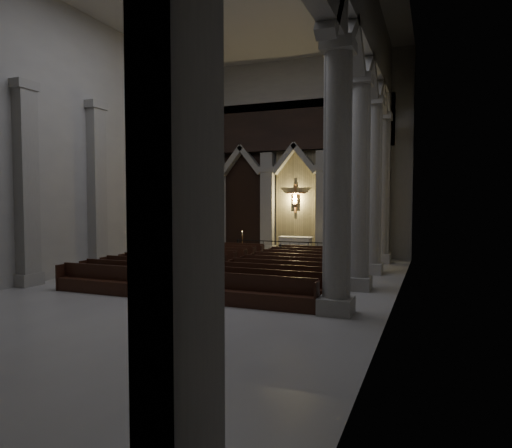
{
  "coord_description": "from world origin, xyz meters",
  "views": [
    {
      "loc": [
        8.2,
        -15.89,
        3.39
      ],
      "look_at": [
        0.77,
        3.0,
        2.33
      ],
      "focal_mm": 32.0,
      "sensor_mm": 36.0,
      "label": 1
    }
  ],
  "objects_px": {
    "candle_stand_left": "(242,249)",
    "worshipper": "(280,254)",
    "altar_rail": "(281,247)",
    "altar": "(296,245)",
    "pews": "(233,270)",
    "candle_stand_right": "(339,254)"
  },
  "relations": [
    {
      "from": "candle_stand_left",
      "to": "worshipper",
      "type": "distance_m",
      "value": 4.42
    },
    {
      "from": "altar_rail",
      "to": "worshipper",
      "type": "bearing_deg",
      "value": -72.9
    },
    {
      "from": "altar",
      "to": "pews",
      "type": "height_order",
      "value": "altar"
    },
    {
      "from": "altar_rail",
      "to": "candle_stand_right",
      "type": "height_order",
      "value": "candle_stand_right"
    },
    {
      "from": "altar_rail",
      "to": "candle_stand_right",
      "type": "distance_m",
      "value": 3.31
    },
    {
      "from": "candle_stand_left",
      "to": "worshipper",
      "type": "bearing_deg",
      "value": -39.73
    },
    {
      "from": "altar",
      "to": "worshipper",
      "type": "bearing_deg",
      "value": -86.4
    },
    {
      "from": "pews",
      "to": "worshipper",
      "type": "xyz_separation_m",
      "value": [
        0.57,
        4.79,
        0.2
      ]
    },
    {
      "from": "pews",
      "to": "worshipper",
      "type": "relative_size",
      "value": 9.56
    },
    {
      "from": "worshipper",
      "to": "altar_rail",
      "type": "bearing_deg",
      "value": 100.06
    },
    {
      "from": "candle_stand_left",
      "to": "pews",
      "type": "distance_m",
      "value": 8.11
    },
    {
      "from": "altar",
      "to": "worshipper",
      "type": "xyz_separation_m",
      "value": [
        0.23,
        -3.69,
        -0.13
      ]
    },
    {
      "from": "worshipper",
      "to": "candle_stand_right",
      "type": "bearing_deg",
      "value": 33.65
    },
    {
      "from": "candle_stand_right",
      "to": "pews",
      "type": "bearing_deg",
      "value": -114.68
    },
    {
      "from": "altar",
      "to": "candle_stand_right",
      "type": "xyz_separation_m",
      "value": [
        2.92,
        -1.37,
        -0.27
      ]
    },
    {
      "from": "altar",
      "to": "altar_rail",
      "type": "xyz_separation_m",
      "value": [
        -0.34,
        -1.83,
        0.05
      ]
    },
    {
      "from": "candle_stand_right",
      "to": "pews",
      "type": "distance_m",
      "value": 7.82
    },
    {
      "from": "altar_rail",
      "to": "worshipper",
      "type": "distance_m",
      "value": 1.95
    },
    {
      "from": "altar",
      "to": "candle_stand_right",
      "type": "bearing_deg",
      "value": -25.13
    },
    {
      "from": "altar",
      "to": "altar_rail",
      "type": "bearing_deg",
      "value": -100.46
    },
    {
      "from": "worshipper",
      "to": "altar",
      "type": "bearing_deg",
      "value": 86.56
    },
    {
      "from": "altar",
      "to": "candle_stand_left",
      "type": "relative_size",
      "value": 1.36
    }
  ]
}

